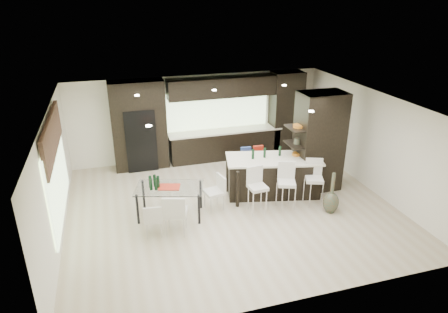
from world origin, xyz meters
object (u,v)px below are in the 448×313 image
object	(u,v)px
stool_left	(257,195)
chair_far	(153,220)
dining_table	(170,202)
floor_vase	(332,193)
stool_mid	(286,191)
kitchen_island	(273,176)
bench	(256,164)
stool_right	(313,187)
chair_near	(176,215)
chair_end	(214,194)

from	to	relation	value
stool_left	chair_far	xyz separation A→B (m)	(-2.57, -0.28, -0.10)
dining_table	chair_far	xyz separation A→B (m)	(-0.50, -0.73, -0.01)
floor_vase	stool_mid	bearing A→B (deg)	153.53
kitchen_island	floor_vase	xyz separation A→B (m)	(0.99, -1.34, 0.01)
stool_left	stool_mid	bearing A→B (deg)	-5.47
floor_vase	dining_table	world-z (taller)	floor_vase
stool_left	bench	size ratio (longest dim) A/B	0.82
stool_left	stool_right	size ratio (longest dim) A/B	0.98
chair_near	stool_left	bearing A→B (deg)	26.42
floor_vase	chair_far	bearing A→B (deg)	177.05
stool_right	floor_vase	size ratio (longest dim) A/B	0.91
kitchen_island	chair_end	distance (m)	1.78
chair_end	bench	bearing A→B (deg)	-55.79
bench	floor_vase	xyz separation A→B (m)	(0.93, -2.79, 0.31)
bench	floor_vase	distance (m)	2.96
dining_table	chair_end	size ratio (longest dim) A/B	1.94
chair_near	chair_end	world-z (taller)	chair_near
stool_left	chair_far	size ratio (longest dim) A/B	1.27
bench	chair_end	distance (m)	2.58
stool_left	bench	bearing A→B (deg)	65.05
stool_mid	chair_end	distance (m)	1.80
stool_right	dining_table	xyz separation A→B (m)	(-3.60, 0.46, -0.10)
chair_far	stool_right	bearing A→B (deg)	10.30
chair_near	chair_far	bearing A→B (deg)	-167.98
chair_far	floor_vase	bearing A→B (deg)	3.55
stool_left	bench	distance (m)	2.45
dining_table	kitchen_island	bearing A→B (deg)	24.29
floor_vase	chair_near	xyz separation A→B (m)	(-3.83, 0.17, -0.07)
stool_right	chair_far	xyz separation A→B (m)	(-4.10, -0.27, -0.11)
floor_vase	chair_end	bearing A→B (deg)	160.74
stool_left	chair_end	size ratio (longest dim) A/B	1.16
stool_mid	stool_right	xyz separation A→B (m)	(0.76, 0.00, -0.00)
stool_right	chair_end	size ratio (longest dim) A/B	1.18
stool_right	chair_end	xyz separation A→B (m)	(-2.50, 0.46, -0.07)
bench	kitchen_island	bearing A→B (deg)	-90.35
chair_near	stool_mid	bearing A→B (deg)	23.98
bench	dining_table	size ratio (longest dim) A/B	0.72
dining_table	chair_far	world-z (taller)	dining_table
stool_mid	dining_table	world-z (taller)	stool_mid
chair_near	chair_far	distance (m)	0.51
stool_left	dining_table	distance (m)	2.13
stool_right	dining_table	world-z (taller)	stool_right
stool_left	floor_vase	size ratio (longest dim) A/B	0.89
stool_mid	kitchen_island	bearing A→B (deg)	109.45
kitchen_island	stool_left	xyz separation A→B (m)	(-0.76, -0.84, -0.04)
stool_left	chair_near	world-z (taller)	stool_left
bench	floor_vase	bearing A→B (deg)	-69.39
chair_near	kitchen_island	bearing A→B (deg)	39.90
floor_vase	chair_far	distance (m)	4.34
chair_far	stool_mid	bearing A→B (deg)	11.15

